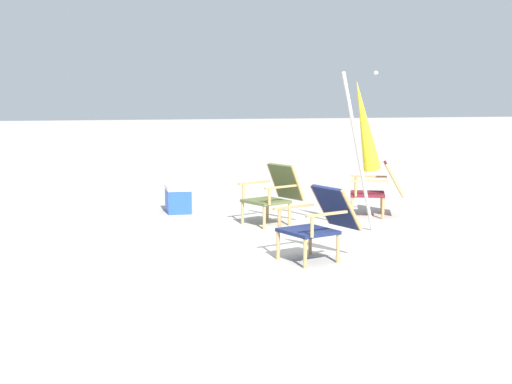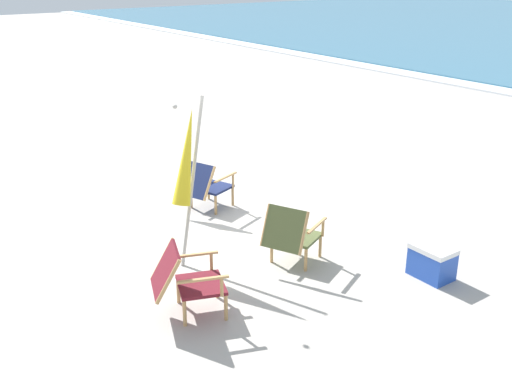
{
  "view_description": "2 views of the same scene",
  "coord_description": "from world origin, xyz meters",
  "px_view_note": "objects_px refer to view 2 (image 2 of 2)",
  "views": [
    {
      "loc": [
        -7.37,
        2.52,
        1.76
      ],
      "look_at": [
        1.27,
        0.51,
        0.52
      ],
      "focal_mm": 50.0,
      "sensor_mm": 36.0,
      "label": 1
    },
    {
      "loc": [
        6.95,
        -4.09,
        3.5
      ],
      "look_at": [
        0.6,
        0.48,
        0.5
      ],
      "focal_mm": 42.0,
      "sensor_mm": 36.0,
      "label": 2
    }
  ],
  "objects_px": {
    "beach_chair_front_right": "(185,278)",
    "beach_chair_front_left": "(291,233)",
    "umbrella_furled_yellow": "(187,158)",
    "cooler_box": "(432,262)",
    "beach_chair_far_center": "(205,184)"
  },
  "relations": [
    {
      "from": "beach_chair_front_right",
      "to": "beach_chair_far_center",
      "type": "height_order",
      "value": "beach_chair_front_right"
    },
    {
      "from": "beach_chair_front_right",
      "to": "beach_chair_far_center",
      "type": "distance_m",
      "value": 2.86
    },
    {
      "from": "umbrella_furled_yellow",
      "to": "cooler_box",
      "type": "relative_size",
      "value": 4.16
    },
    {
      "from": "umbrella_furled_yellow",
      "to": "cooler_box",
      "type": "distance_m",
      "value": 3.15
    },
    {
      "from": "beach_chair_front_right",
      "to": "beach_chair_front_left",
      "type": "xyz_separation_m",
      "value": [
        -0.22,
        1.6,
        0.0
      ]
    },
    {
      "from": "beach_chair_far_center",
      "to": "beach_chair_front_left",
      "type": "relative_size",
      "value": 1.04
    },
    {
      "from": "beach_chair_front_left",
      "to": "umbrella_furled_yellow",
      "type": "relative_size",
      "value": 0.44
    },
    {
      "from": "beach_chair_front_left",
      "to": "cooler_box",
      "type": "xyz_separation_m",
      "value": [
        1.22,
        1.16,
        -0.23
      ]
    },
    {
      "from": "beach_chair_front_left",
      "to": "cooler_box",
      "type": "height_order",
      "value": "beach_chair_front_left"
    },
    {
      "from": "beach_chair_front_right",
      "to": "beach_chair_far_center",
      "type": "relative_size",
      "value": 0.98
    },
    {
      "from": "umbrella_furled_yellow",
      "to": "beach_chair_front_right",
      "type": "bearing_deg",
      "value": -32.13
    },
    {
      "from": "beach_chair_front_right",
      "to": "cooler_box",
      "type": "bearing_deg",
      "value": 70.06
    },
    {
      "from": "beach_chair_front_left",
      "to": "cooler_box",
      "type": "relative_size",
      "value": 1.82
    },
    {
      "from": "beach_chair_front_right",
      "to": "beach_chair_far_center",
      "type": "bearing_deg",
      "value": 144.82
    },
    {
      "from": "beach_chair_front_left",
      "to": "umbrella_furled_yellow",
      "type": "distance_m",
      "value": 1.55
    }
  ]
}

